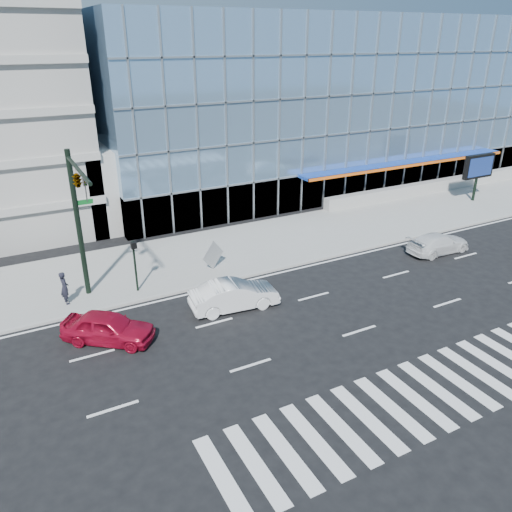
# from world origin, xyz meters

# --- Properties ---
(ground) EXTENTS (160.00, 160.00, 0.00)m
(ground) POSITION_xyz_m (0.00, 0.00, 0.00)
(ground) COLOR black
(ground) RESTS_ON ground
(sidewalk) EXTENTS (120.00, 8.00, 0.15)m
(sidewalk) POSITION_xyz_m (0.00, 8.00, 0.07)
(sidewalk) COLOR gray
(sidewalk) RESTS_ON ground
(theatre_building) EXTENTS (42.00, 26.00, 15.00)m
(theatre_building) POSITION_xyz_m (14.00, 26.00, 7.50)
(theatre_building) COLOR #7AA4CC
(theatre_building) RESTS_ON ground
(ramp_block) EXTENTS (6.00, 8.00, 6.00)m
(ramp_block) POSITION_xyz_m (-6.00, 18.00, 3.00)
(ramp_block) COLOR gray
(ramp_block) RESTS_ON ground
(retaining_wall) EXTENTS (30.00, 0.80, 1.00)m
(retaining_wall) POSITION_xyz_m (24.00, 11.60, 0.65)
(retaining_wall) COLOR gray
(retaining_wall) RESTS_ON sidewalk
(traffic_signal) EXTENTS (1.14, 5.74, 8.00)m
(traffic_signal) POSITION_xyz_m (-11.00, 4.57, 6.16)
(traffic_signal) COLOR black
(traffic_signal) RESTS_ON sidewalk
(ped_signal_post) EXTENTS (0.30, 0.33, 3.00)m
(ped_signal_post) POSITION_xyz_m (-8.50, 4.94, 2.14)
(ped_signal_post) COLOR black
(ped_signal_post) RESTS_ON sidewalk
(marquee_sign) EXTENTS (3.20, 0.43, 4.00)m
(marquee_sign) POSITION_xyz_m (22.00, 7.99, 3.07)
(marquee_sign) COLOR black
(marquee_sign) RESTS_ON sidewalk
(white_suv) EXTENTS (4.57, 1.88, 1.32)m
(white_suv) POSITION_xyz_m (10.79, 1.32, 0.66)
(white_suv) COLOR silver
(white_suv) RESTS_ON ground
(white_sedan) EXTENTS (4.84, 2.13, 1.54)m
(white_sedan) POSITION_xyz_m (-4.44, 0.91, 0.77)
(white_sedan) COLOR silver
(white_sedan) RESTS_ON ground
(red_sedan) EXTENTS (4.49, 4.02, 1.47)m
(red_sedan) POSITION_xyz_m (-11.02, 0.83, 0.74)
(red_sedan) COLOR maroon
(red_sedan) RESTS_ON ground
(pedestrian) EXTENTS (0.53, 0.72, 1.82)m
(pedestrian) POSITION_xyz_m (-12.25, 5.34, 1.06)
(pedestrian) COLOR black
(pedestrian) RESTS_ON sidewalk
(tilted_panel) EXTENTS (1.70, 0.80, 1.83)m
(tilted_panel) POSITION_xyz_m (-3.59, 5.66, 1.07)
(tilted_panel) COLOR #979797
(tilted_panel) RESTS_ON sidewalk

